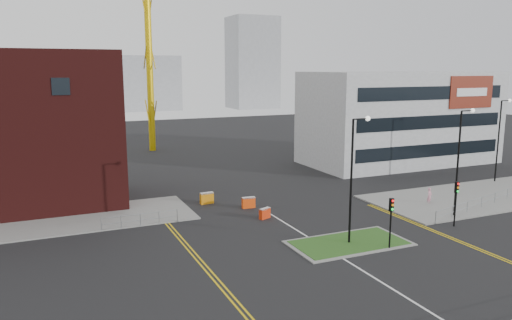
{
  "coord_description": "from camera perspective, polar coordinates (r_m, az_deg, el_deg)",
  "views": [
    {
      "loc": [
        -17.95,
        -20.63,
        12.48
      ],
      "look_at": [
        -1.65,
        16.35,
        5.0
      ],
      "focal_mm": 35.0,
      "sensor_mm": 36.0,
      "label": 1
    }
  ],
  "objects": [
    {
      "name": "ground",
      "position": [
        30.06,
        16.17,
        -14.49
      ],
      "size": [
        200.0,
        200.0,
        0.0
      ],
      "primitive_type": "plane",
      "color": "black",
      "rests_on": "ground"
    },
    {
      "name": "pavement_left",
      "position": [
        44.45,
        -25.59,
        -6.8
      ],
      "size": [
        28.0,
        8.0,
        0.12
      ],
      "primitive_type": "cube",
      "color": "slate",
      "rests_on": "ground"
    },
    {
      "name": "pavement_right",
      "position": [
        54.31,
        24.64,
        -3.71
      ],
      "size": [
        24.0,
        10.0,
        0.12
      ],
      "primitive_type": "cube",
      "color": "slate",
      "rests_on": "ground"
    },
    {
      "name": "island_kerb",
      "position": [
        37.04,
        10.58,
        -9.32
      ],
      "size": [
        8.6,
        4.6,
        0.08
      ],
      "primitive_type": "cube",
      "color": "slate",
      "rests_on": "ground"
    },
    {
      "name": "grass_island",
      "position": [
        37.04,
        10.58,
        -9.29
      ],
      "size": [
        8.0,
        4.0,
        0.12
      ],
      "primitive_type": "cube",
      "color": "#224C19",
      "rests_on": "ground"
    },
    {
      "name": "office_block",
      "position": [
        68.86,
        16.08,
        4.68
      ],
      "size": [
        25.0,
        12.2,
        12.0
      ],
      "color": "#A3A5A7",
      "rests_on": "ground"
    },
    {
      "name": "streetlamp_island",
      "position": [
        35.72,
        11.16,
        -1.12
      ],
      "size": [
        1.46,
        0.36,
        9.18
      ],
      "color": "black",
      "rests_on": "ground"
    },
    {
      "name": "streetlamp_right_near",
      "position": [
        44.97,
        22.33,
        0.65
      ],
      "size": [
        1.46,
        0.36,
        9.18
      ],
      "color": "black",
      "rests_on": "ground"
    },
    {
      "name": "streetlamp_right_far",
      "position": [
        60.61,
        26.14,
        2.72
      ],
      "size": [
        1.46,
        0.36,
        9.18
      ],
      "color": "black",
      "rests_on": "ground"
    },
    {
      "name": "traffic_light_island",
      "position": [
        35.89,
        15.19,
        -5.93
      ],
      "size": [
        0.28,
        0.33,
        3.65
      ],
      "color": "black",
      "rests_on": "ground"
    },
    {
      "name": "traffic_light_right",
      "position": [
        42.59,
        21.93,
        -3.75
      ],
      "size": [
        0.28,
        0.33,
        3.65
      ],
      "color": "black",
      "rests_on": "ground"
    },
    {
      "name": "railing_left",
      "position": [
        40.97,
        -13.09,
        -6.44
      ],
      "size": [
        6.05,
        0.05,
        1.1
      ],
      "color": "gray",
      "rests_on": "ground"
    },
    {
      "name": "railing_right",
      "position": [
        51.45,
        25.65,
        -3.71
      ],
      "size": [
        19.05,
        5.05,
        1.1
      ],
      "color": "gray",
      "rests_on": "ground"
    },
    {
      "name": "centre_line",
      "position": [
        31.46,
        13.79,
        -13.19
      ],
      "size": [
        0.15,
        30.0,
        0.01
      ],
      "primitive_type": "cube",
      "color": "silver",
      "rests_on": "ground"
    },
    {
      "name": "yellow_left_a",
      "position": [
        34.26,
        -7.11,
        -10.95
      ],
      "size": [
        0.12,
        24.0,
        0.01
      ],
      "primitive_type": "cube",
      "color": "gold",
      "rests_on": "ground"
    },
    {
      "name": "yellow_left_b",
      "position": [
        34.34,
        -6.62,
        -10.89
      ],
      "size": [
        0.12,
        24.0,
        0.01
      ],
      "primitive_type": "cube",
      "color": "gold",
      "rests_on": "ground"
    },
    {
      "name": "yellow_right_a",
      "position": [
        40.23,
        21.18,
        -8.32
      ],
      "size": [
        0.12,
        20.0,
        0.01
      ],
      "primitive_type": "cube",
      "color": "gold",
      "rests_on": "ground"
    },
    {
      "name": "yellow_right_b",
      "position": [
        40.43,
        21.48,
        -8.24
      ],
      "size": [
        0.12,
        20.0,
        0.01
      ],
      "primitive_type": "cube",
      "color": "gold",
      "rests_on": "ground"
    },
    {
      "name": "skyline_b",
      "position": [
        153.26,
        -13.41,
        8.53
      ],
      "size": [
        24.0,
        12.0,
        16.0
      ],
      "primitive_type": "cube",
      "color": "gray",
      "rests_on": "ground"
    },
    {
      "name": "skyline_c",
      "position": [
        158.66,
        -0.41,
        11.04
      ],
      "size": [
        14.0,
        12.0,
        28.0
      ],
      "primitive_type": "cube",
      "color": "gray",
      "rests_on": "ground"
    },
    {
      "name": "skyline_d",
      "position": [
        161.07,
        -20.4,
        7.53
      ],
      "size": [
        30.0,
        12.0,
        12.0
      ],
      "primitive_type": "cube",
      "color": "gray",
      "rests_on": "ground"
    },
    {
      "name": "pedestrian",
      "position": [
        49.14,
        19.22,
        -3.9
      ],
      "size": [
        0.66,
        0.55,
        1.54
      ],
      "primitive_type": "imported",
      "rotation": [
        0.0,
        0.0,
        0.37
      ],
      "color": "pink",
      "rests_on": "ground"
    },
    {
      "name": "barrier_left",
      "position": [
        42.1,
        1.01,
        -6.06
      ],
      "size": [
        1.12,
        0.75,
        0.9
      ],
      "color": "red",
      "rests_on": "ground"
    },
    {
      "name": "barrier_mid",
      "position": [
        46.78,
        -5.65,
        -4.3
      ],
      "size": [
        1.3,
        0.54,
        1.07
      ],
      "color": "orange",
      "rests_on": "ground"
    },
    {
      "name": "barrier_right",
      "position": [
        45.18,
        -0.86,
        -4.83
      ],
      "size": [
        1.22,
        0.49,
        1.01
      ],
      "color": "#F5470D",
      "rests_on": "ground"
    }
  ]
}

